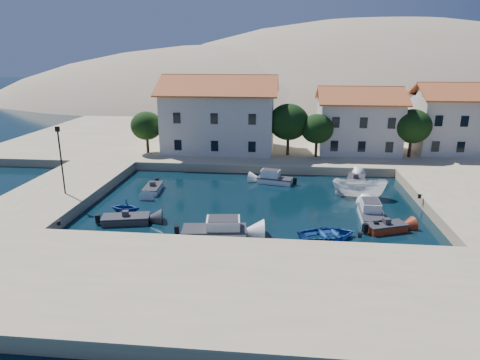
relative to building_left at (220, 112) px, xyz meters
name	(u,v)px	position (x,y,z in m)	size (l,w,h in m)	color
ground	(246,250)	(6.00, -28.00, -5.94)	(400.00, 400.00, 0.00)	black
quay_south	(237,289)	(6.00, -34.00, -5.44)	(52.00, 12.00, 1.00)	tan
quay_west	(61,191)	(-13.00, -18.00, -5.44)	(8.00, 20.00, 1.00)	tan
quay_north	(281,139)	(8.00, 10.00, -5.44)	(80.00, 36.00, 1.00)	tan
hills	(334,159)	(26.64, 95.62, -29.34)	(254.00, 176.00, 99.00)	tan
building_left	(220,112)	(0.00, 0.00, 0.00)	(14.70, 9.45, 9.70)	beige
building_mid	(358,119)	(18.00, 1.00, -0.71)	(10.50, 8.40, 8.30)	beige
building_right	(452,117)	(30.00, 2.00, -0.46)	(9.45, 8.40, 8.80)	beige
trees	(301,125)	(10.51, -2.54, -1.10)	(37.30, 5.30, 6.45)	#382314
lamppost	(60,154)	(-11.50, -20.00, -1.18)	(0.35, 0.25, 6.22)	black
bollards	(286,217)	(8.80, -24.13, -4.79)	(29.36, 9.56, 0.30)	black
motorboat_grey_sw	(126,219)	(-4.31, -23.94, -5.64)	(4.09, 2.48, 1.25)	#323136
cabin_cruiser_south	(214,230)	(3.38, -25.73, -5.46)	(5.12, 2.65, 1.60)	white
rowboat_south	(327,238)	(11.96, -25.33, -5.94)	(3.15, 4.41, 0.91)	#1B4496
motorboat_red_se	(386,227)	(16.68, -23.46, -5.64)	(3.47, 2.47, 1.25)	maroon
cabin_cruiser_east	(371,214)	(15.97, -20.99, -5.46)	(1.97, 4.47, 1.60)	white
boat_east	(359,197)	(15.92, -15.20, -5.94)	(1.94, 5.15, 1.99)	white
motorboat_white_ne	(356,181)	(16.26, -10.86, -5.64)	(2.62, 4.21, 1.25)	white
rowboat_west	(126,213)	(-5.16, -21.76, -5.94)	(2.31, 2.67, 1.41)	#1B4496
motorboat_white_west	(153,189)	(-4.54, -15.68, -5.64)	(1.72, 3.49, 1.25)	white
cabin_cruiser_north	(275,179)	(7.65, -11.53, -5.46)	(3.97, 2.34, 1.60)	white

